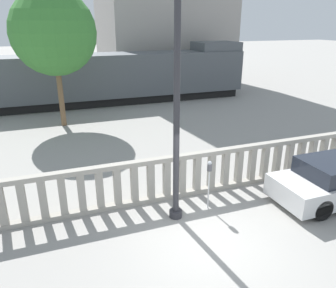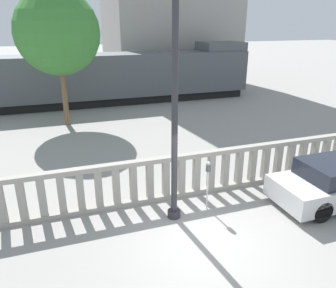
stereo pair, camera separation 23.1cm
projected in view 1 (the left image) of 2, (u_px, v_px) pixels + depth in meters
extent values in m
plane|color=gray|center=(210.00, 243.00, 8.17)|extent=(160.00, 160.00, 0.00)
cube|color=#9E998E|center=(174.00, 195.00, 10.29)|extent=(15.68, 0.24, 0.14)
cube|color=#9E998E|center=(175.00, 158.00, 9.85)|extent=(15.68, 0.24, 0.14)
cube|color=#9E998E|center=(1.00, 205.00, 8.50)|extent=(0.20, 0.20, 1.12)
cube|color=#9E998E|center=(23.00, 202.00, 8.66)|extent=(0.20, 0.20, 1.12)
cube|color=#9E998E|center=(43.00, 198.00, 8.83)|extent=(0.20, 0.20, 1.12)
cube|color=#9E998E|center=(63.00, 195.00, 8.99)|extent=(0.20, 0.20, 1.12)
cube|color=#9E998E|center=(81.00, 192.00, 9.16)|extent=(0.20, 0.20, 1.12)
cube|color=#9E998E|center=(100.00, 189.00, 9.32)|extent=(0.20, 0.20, 1.12)
cube|color=#9E998E|center=(117.00, 186.00, 9.49)|extent=(0.20, 0.20, 1.12)
cube|color=#9E998E|center=(134.00, 183.00, 9.66)|extent=(0.20, 0.20, 1.12)
cube|color=#9E998E|center=(151.00, 181.00, 9.82)|extent=(0.20, 0.20, 1.12)
cube|color=#9E998E|center=(167.00, 178.00, 9.99)|extent=(0.20, 0.20, 1.12)
cube|color=#9E998E|center=(182.00, 176.00, 10.15)|extent=(0.20, 0.20, 1.12)
cube|color=#9E998E|center=(197.00, 173.00, 10.32)|extent=(0.20, 0.20, 1.12)
cube|color=#9E998E|center=(211.00, 171.00, 10.48)|extent=(0.20, 0.20, 1.12)
cube|color=#9E998E|center=(225.00, 168.00, 10.65)|extent=(0.20, 0.20, 1.12)
cube|color=#9E998E|center=(239.00, 166.00, 10.81)|extent=(0.20, 0.20, 1.12)
cube|color=#9E998E|center=(252.00, 164.00, 10.98)|extent=(0.20, 0.20, 1.12)
cube|color=#9E998E|center=(265.00, 162.00, 11.15)|extent=(0.20, 0.20, 1.12)
cube|color=#9E998E|center=(277.00, 160.00, 11.31)|extent=(0.20, 0.20, 1.12)
cube|color=#9E998E|center=(289.00, 158.00, 11.48)|extent=(0.20, 0.20, 1.12)
cube|color=#9E998E|center=(301.00, 156.00, 11.64)|extent=(0.20, 0.20, 1.12)
cube|color=#9E998E|center=(312.00, 154.00, 11.81)|extent=(0.20, 0.20, 1.12)
cube|color=#9E998E|center=(323.00, 152.00, 11.97)|extent=(0.20, 0.20, 1.12)
cube|color=#9E998E|center=(334.00, 150.00, 12.14)|extent=(0.20, 0.20, 1.12)
cylinder|color=#2D2D33|center=(176.00, 213.00, 9.23)|extent=(0.36, 0.36, 0.20)
cylinder|color=#2D2D33|center=(177.00, 108.00, 8.17)|extent=(0.17, 0.17, 5.91)
cylinder|color=silver|center=(208.00, 190.00, 9.49)|extent=(0.04, 0.04, 1.22)
cylinder|color=#4C4C51|center=(210.00, 167.00, 9.24)|extent=(0.14, 0.14, 0.20)
sphere|color=#B2B7BC|center=(210.00, 163.00, 9.19)|extent=(0.12, 0.12, 0.12)
cylinder|color=black|center=(322.00, 210.00, 9.02)|extent=(0.63, 0.18, 0.63)
cylinder|color=black|center=(285.00, 185.00, 10.38)|extent=(0.63, 0.18, 0.63)
cube|color=silver|center=(335.00, 184.00, 10.04)|extent=(3.96, 1.72, 0.65)
cube|color=#1E232D|center=(335.00, 168.00, 9.78)|extent=(1.90, 1.52, 0.50)
cube|color=black|center=(72.00, 102.00, 21.42)|extent=(23.28, 2.18, 0.55)
cube|color=#4C5156|center=(70.00, 77.00, 20.86)|extent=(23.76, 2.72, 2.71)
cube|color=#4C5156|center=(216.00, 46.00, 23.66)|extent=(3.00, 2.45, 0.60)
cylinder|color=brown|center=(61.00, 96.00, 16.94)|extent=(0.27, 0.27, 3.14)
sphere|color=#387A33|center=(54.00, 33.00, 15.85)|extent=(4.14, 4.14, 4.14)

